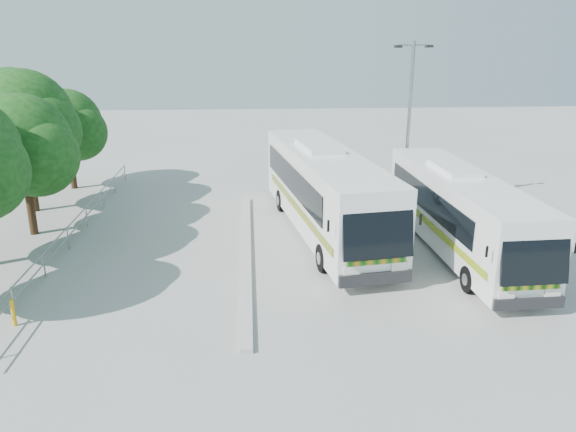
{
  "coord_description": "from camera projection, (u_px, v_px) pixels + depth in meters",
  "views": [
    {
      "loc": [
        -2.09,
        -20.37,
        8.92
      ],
      "look_at": [
        -0.5,
        2.23,
        1.54
      ],
      "focal_mm": 35.0,
      "sensor_mm": 36.0,
      "label": 1
    }
  ],
  "objects": [
    {
      "name": "tree_far_e",
      "position": [
        68.0,
        124.0,
        32.79
      ],
      "size": [
        4.54,
        4.28,
        5.92
      ],
      "color": "#382314",
      "rests_on": "ground"
    },
    {
      "name": "kerb_divider",
      "position": [
        246.0,
        251.0,
        23.94
      ],
      "size": [
        0.4,
        16.0,
        0.15
      ],
      "primitive_type": "cube",
      "color": "#B2B2AD",
      "rests_on": "ground"
    },
    {
      "name": "tree_far_d",
      "position": [
        25.0,
        119.0,
        28.19
      ],
      "size": [
        5.62,
        5.3,
        7.33
      ],
      "color": "#382314",
      "rests_on": "ground"
    },
    {
      "name": "ground",
      "position": [
        304.0,
        270.0,
        22.22
      ],
      "size": [
        100.0,
        100.0,
        0.0
      ],
      "primitive_type": "plane",
      "color": "#A4A49E",
      "rests_on": "ground"
    },
    {
      "name": "railing",
      "position": [
        74.0,
        225.0,
        25.12
      ],
      "size": [
        0.06,
        22.0,
        1.0
      ],
      "color": "gray",
      "rests_on": "ground"
    },
    {
      "name": "tree_far_c",
      "position": [
        23.0,
        144.0,
        24.93
      ],
      "size": [
        4.97,
        4.69,
        6.49
      ],
      "color": "#382314",
      "rests_on": "ground"
    },
    {
      "name": "bollard",
      "position": [
        13.0,
        313.0,
        17.85
      ],
      "size": [
        0.16,
        0.16,
        0.92
      ],
      "primitive_type": "cylinder",
      "rotation": [
        0.0,
        0.0,
        0.3
      ],
      "color": "#DE9F0D",
      "rests_on": "ground"
    },
    {
      "name": "coach_adjacent",
      "position": [
        460.0,
        211.0,
        23.5
      ],
      "size": [
        2.93,
        12.16,
        3.35
      ],
      "rotation": [
        0.0,
        0.0,
        0.04
      ],
      "color": "white",
      "rests_on": "ground"
    },
    {
      "name": "coach_main",
      "position": [
        325.0,
        190.0,
        25.75
      ],
      "size": [
        4.69,
        13.93,
        3.8
      ],
      "rotation": [
        0.0,
        0.0,
        0.14
      ],
      "color": "white",
      "rests_on": "ground"
    },
    {
      "name": "lamppost",
      "position": [
        409.0,
        120.0,
        28.6
      ],
      "size": [
        2.08,
        0.68,
        8.59
      ],
      "rotation": [
        0.0,
        0.0,
        0.24
      ],
      "color": "gray",
      "rests_on": "ground"
    }
  ]
}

